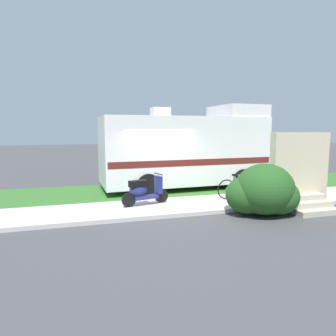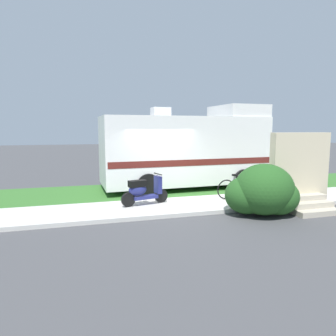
# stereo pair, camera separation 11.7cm
# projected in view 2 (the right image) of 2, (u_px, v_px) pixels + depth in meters

# --- Properties ---
(ground_plane) EXTENTS (80.00, 80.00, 0.00)m
(ground_plane) POSITION_uv_depth(u_px,v_px,m) (164.00, 200.00, 10.85)
(ground_plane) COLOR #424244
(sidewalk) EXTENTS (24.00, 2.00, 0.12)m
(sidewalk) POSITION_uv_depth(u_px,v_px,m) (174.00, 207.00, 9.70)
(sidewalk) COLOR beige
(sidewalk) RESTS_ON ground
(grass_strip) EXTENTS (24.00, 3.40, 0.08)m
(grass_strip) POSITION_uv_depth(u_px,v_px,m) (154.00, 191.00, 12.28)
(grass_strip) COLOR #336628
(grass_strip) RESTS_ON ground
(motorhome_rv) EXTENTS (6.82, 2.82, 3.49)m
(motorhome_rv) POSITION_uv_depth(u_px,v_px,m) (187.00, 149.00, 12.70)
(motorhome_rv) COLOR silver
(motorhome_rv) RESTS_ON ground
(scooter) EXTENTS (1.57, 0.64, 0.97)m
(scooter) POSITION_uv_depth(u_px,v_px,m) (143.00, 191.00, 9.63)
(scooter) COLOR black
(scooter) RESTS_ON ground
(bicycle) EXTENTS (1.72, 0.52, 0.89)m
(bicycle) POSITION_uv_depth(u_px,v_px,m) (239.00, 187.00, 10.57)
(bicycle) COLOR black
(bicycle) RESTS_ON ground
(pickup_truck_near) EXTENTS (5.63, 2.08, 1.87)m
(pickup_truck_near) POSITION_uv_depth(u_px,v_px,m) (192.00, 156.00, 16.99)
(pickup_truck_near) COLOR #1E478C
(pickup_truck_near) RESTS_ON ground
(porch_steps) EXTENTS (2.00, 1.26, 2.40)m
(porch_steps) POSITION_uv_depth(u_px,v_px,m) (301.00, 178.00, 9.59)
(porch_steps) COLOR #B2A893
(porch_steps) RESTS_ON ground
(bush_by_porch) EXTENTS (2.09, 1.57, 1.48)m
(bush_by_porch) POSITION_uv_depth(u_px,v_px,m) (263.00, 192.00, 8.80)
(bush_by_porch) COLOR #23511E
(bush_by_porch) RESTS_ON ground
(bottle_green) EXTENTS (0.07, 0.07, 0.24)m
(bottle_green) POSITION_uv_depth(u_px,v_px,m) (262.00, 195.00, 10.69)
(bottle_green) COLOR brown
(bottle_green) RESTS_ON ground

